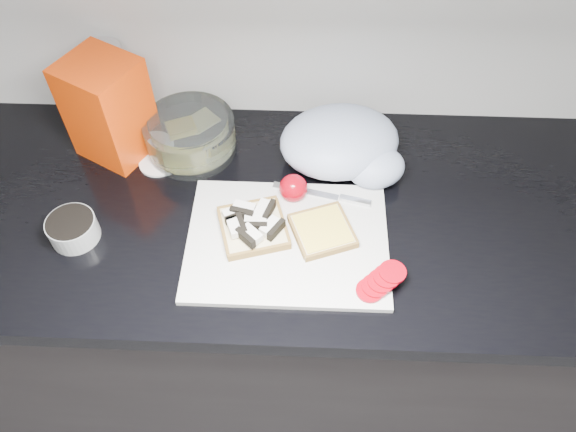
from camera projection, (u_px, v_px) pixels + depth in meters
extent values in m
cube|color=black|center=(239.00, 311.00, 1.56)|extent=(3.50, 0.60, 0.86)
cube|color=black|center=(225.00, 210.00, 1.21)|extent=(3.50, 0.64, 0.04)
cube|color=silver|center=(287.00, 241.00, 1.12)|extent=(0.40, 0.30, 0.01)
cube|color=beige|center=(253.00, 228.00, 1.13)|extent=(0.16, 0.16, 0.02)
cube|color=white|center=(234.00, 213.00, 1.13)|extent=(0.05, 0.04, 0.02)
cube|color=black|center=(234.00, 213.00, 1.13)|extent=(0.05, 0.03, 0.02)
cube|color=white|center=(244.00, 209.00, 1.13)|extent=(0.05, 0.03, 0.02)
cube|color=black|center=(244.00, 209.00, 1.13)|extent=(0.05, 0.02, 0.02)
cube|color=white|center=(263.00, 210.00, 1.13)|extent=(0.04, 0.05, 0.02)
cube|color=black|center=(263.00, 210.00, 1.13)|extent=(0.03, 0.05, 0.02)
cube|color=white|center=(235.00, 227.00, 1.10)|extent=(0.04, 0.05, 0.02)
cube|color=black|center=(235.00, 227.00, 1.10)|extent=(0.03, 0.05, 0.02)
cube|color=white|center=(256.00, 222.00, 1.11)|extent=(0.04, 0.03, 0.02)
cube|color=black|center=(256.00, 222.00, 1.11)|extent=(0.05, 0.01, 0.02)
cube|color=white|center=(271.00, 227.00, 1.10)|extent=(0.05, 0.05, 0.02)
cube|color=black|center=(271.00, 227.00, 1.10)|extent=(0.04, 0.05, 0.02)
cube|color=white|center=(251.00, 234.00, 1.09)|extent=(0.05, 0.05, 0.02)
cube|color=black|center=(251.00, 234.00, 1.09)|extent=(0.04, 0.04, 0.02)
cube|color=beige|center=(322.00, 231.00, 1.12)|extent=(0.14, 0.14, 0.01)
cube|color=yellow|center=(323.00, 228.00, 1.11)|extent=(0.13, 0.13, 0.00)
cylinder|color=#990310|center=(370.00, 291.00, 1.04)|extent=(0.05, 0.05, 0.01)
cylinder|color=#990310|center=(375.00, 286.00, 1.04)|extent=(0.06, 0.06, 0.01)
cylinder|color=#990310|center=(381.00, 281.00, 1.04)|extent=(0.06, 0.06, 0.01)
cylinder|color=#990310|center=(387.00, 277.00, 1.05)|extent=(0.07, 0.07, 0.01)
cylinder|color=#990310|center=(393.00, 272.00, 1.05)|extent=(0.07, 0.07, 0.01)
cube|color=silver|center=(306.00, 191.00, 1.19)|extent=(0.14, 0.05, 0.00)
cube|color=silver|center=(355.00, 201.00, 1.17)|extent=(0.07, 0.03, 0.01)
cylinder|color=#979B9B|center=(73.00, 229.00, 1.12)|extent=(0.10, 0.10, 0.05)
cylinder|color=black|center=(70.00, 223.00, 1.10)|extent=(0.09, 0.09, 0.01)
cylinder|color=white|center=(158.00, 163.00, 1.26)|extent=(0.10, 0.10, 0.01)
cylinder|color=silver|center=(190.00, 135.00, 1.26)|extent=(0.20, 0.20, 0.08)
cube|color=yellow|center=(184.00, 140.00, 1.26)|extent=(0.08, 0.07, 0.04)
cube|color=#FFF898|center=(204.00, 136.00, 1.29)|extent=(0.09, 0.09, 0.02)
cube|color=#FA3704|center=(109.00, 109.00, 1.20)|extent=(0.19, 0.19, 0.23)
cylinder|color=silver|center=(112.00, 89.00, 1.26)|extent=(0.09, 0.09, 0.21)
ellipsoid|color=#ACB7D3|center=(339.00, 141.00, 1.22)|extent=(0.30, 0.26, 0.12)
ellipsoid|color=#ACB7D3|center=(375.00, 167.00, 1.20)|extent=(0.15, 0.13, 0.08)
sphere|color=#990310|center=(293.00, 188.00, 1.18)|extent=(0.06, 0.06, 0.06)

